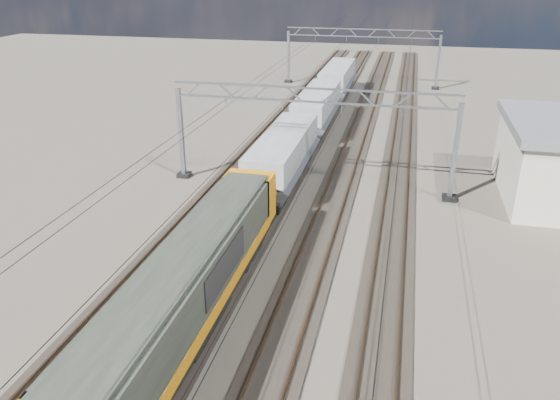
% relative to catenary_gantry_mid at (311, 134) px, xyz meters
% --- Properties ---
extents(ground, '(160.00, 160.00, 0.00)m').
position_rel_catenary_gantry_mid_xyz_m(ground, '(-0.00, -4.00, -3.91)').
color(ground, black).
rests_on(ground, ground).
extents(track_outer_west, '(2.60, 140.00, 0.30)m').
position_rel_catenary_gantry_mid_xyz_m(track_outer_west, '(-6.00, -4.00, -3.83)').
color(track_outer_west, black).
rests_on(track_outer_west, ground).
extents(track_loco, '(2.60, 140.00, 0.30)m').
position_rel_catenary_gantry_mid_xyz_m(track_loco, '(-2.00, -4.00, -3.83)').
color(track_loco, black).
rests_on(track_loco, ground).
extents(track_inner_east, '(2.60, 140.00, 0.30)m').
position_rel_catenary_gantry_mid_xyz_m(track_inner_east, '(2.00, -4.00, -3.83)').
color(track_inner_east, black).
rests_on(track_inner_east, ground).
extents(track_outer_east, '(2.60, 140.00, 0.30)m').
position_rel_catenary_gantry_mid_xyz_m(track_outer_east, '(6.00, -4.00, -3.83)').
color(track_outer_east, black).
rests_on(track_outer_east, ground).
extents(catenary_gantry_mid, '(19.90, 0.90, 7.11)m').
position_rel_catenary_gantry_mid_xyz_m(catenary_gantry_mid, '(0.00, 0.00, 0.00)').
color(catenary_gantry_mid, gray).
rests_on(catenary_gantry_mid, ground).
extents(catenary_gantry_far, '(19.90, 0.90, 7.11)m').
position_rel_catenary_gantry_mid_xyz_m(catenary_gantry_far, '(0.00, 36.00, 0.00)').
color(catenary_gantry_far, gray).
rests_on(catenary_gantry_far, ground).
extents(overhead_wires, '(12.03, 140.00, 0.53)m').
position_rel_catenary_gantry_mid_xyz_m(overhead_wires, '(-0.00, 4.00, 1.84)').
color(overhead_wires, black).
rests_on(overhead_wires, ground).
extents(locomotive, '(2.76, 21.10, 3.62)m').
position_rel_catenary_gantry_mid_xyz_m(locomotive, '(-2.00, -17.41, -1.58)').
color(locomotive, black).
rests_on(locomotive, ground).
extents(hopper_wagon_lead, '(3.38, 13.00, 3.25)m').
position_rel_catenary_gantry_mid_xyz_m(hopper_wagon_lead, '(-2.00, 0.28, -1.67)').
color(hopper_wagon_lead, black).
rests_on(hopper_wagon_lead, ground).
extents(hopper_wagon_mid, '(3.38, 13.00, 3.25)m').
position_rel_catenary_gantry_mid_xyz_m(hopper_wagon_mid, '(-2.00, 14.48, -1.67)').
color(hopper_wagon_mid, black).
rests_on(hopper_wagon_mid, ground).
extents(hopper_wagon_third, '(3.38, 13.00, 3.25)m').
position_rel_catenary_gantry_mid_xyz_m(hopper_wagon_third, '(-2.00, 28.68, -1.67)').
color(hopper_wagon_third, black).
rests_on(hopper_wagon_third, ground).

